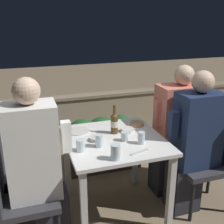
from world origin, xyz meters
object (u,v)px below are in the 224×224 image
(chair_right_far, at_px, (194,138))
(person_coral_top, at_px, (177,131))
(person_white_polo, at_px, (38,166))
(potted_plant, at_px, (183,128))
(chair_left_near, at_px, (11,187))
(chair_right_near, at_px, (211,152))
(beer_bottle, at_px, (114,123))
(person_navy_jumper, at_px, (194,143))
(chair_left_far, at_px, (11,167))

(chair_right_far, xyz_separation_m, person_coral_top, (-0.21, -0.00, 0.11))
(person_white_polo, height_order, potted_plant, person_white_polo)
(chair_left_near, xyz_separation_m, chair_right_far, (1.77, 0.33, 0.00))
(chair_left_near, height_order, person_white_polo, person_white_polo)
(person_coral_top, bearing_deg, potted_plant, 51.73)
(potted_plant, bearing_deg, person_white_polo, -154.00)
(chair_right_far, height_order, person_coral_top, person_coral_top)
(chair_right_near, bearing_deg, person_coral_top, 122.41)
(chair_right_far, distance_m, beer_bottle, 0.93)
(person_navy_jumper, relative_size, chair_right_far, 1.42)
(person_navy_jumper, xyz_separation_m, person_coral_top, (0.01, 0.31, -0.01))
(person_navy_jumper, distance_m, potted_plant, 0.99)
(chair_right_far, bearing_deg, person_white_polo, -168.17)
(chair_right_near, distance_m, person_navy_jumper, 0.24)
(chair_right_near, bearing_deg, person_navy_jumper, 180.00)
(chair_left_far, height_order, chair_right_far, same)
(potted_plant, bearing_deg, person_coral_top, -128.27)
(person_coral_top, relative_size, potted_plant, 1.90)
(chair_left_near, height_order, beer_bottle, beer_bottle)
(chair_left_near, distance_m, chair_right_far, 1.80)
(person_white_polo, height_order, chair_right_near, person_white_polo)
(potted_plant, bearing_deg, chair_right_near, -105.60)
(chair_right_near, bearing_deg, person_white_polo, -179.14)
(chair_left_near, bearing_deg, beer_bottle, 17.58)
(person_coral_top, bearing_deg, chair_right_far, 0.00)
(person_white_polo, relative_size, chair_right_far, 1.47)
(chair_left_near, xyz_separation_m, potted_plant, (2.00, 0.88, -0.13))
(chair_left_near, distance_m, chair_left_far, 0.31)
(chair_left_far, bearing_deg, potted_plant, 15.79)
(chair_left_far, relative_size, beer_bottle, 3.56)
(person_white_polo, relative_size, person_coral_top, 1.04)
(chair_left_near, distance_m, person_coral_top, 1.61)
(chair_left_near, distance_m, chair_right_near, 1.76)
(chair_left_far, bearing_deg, chair_right_near, -9.14)
(person_coral_top, bearing_deg, person_navy_jumper, -92.10)
(chair_right_far, bearing_deg, person_navy_jumper, -125.32)
(person_white_polo, height_order, chair_right_far, person_white_polo)
(chair_left_far, distance_m, potted_plant, 2.09)
(chair_right_far, height_order, potted_plant, chair_right_far)
(chair_left_near, relative_size, person_navy_jumper, 0.70)
(beer_bottle, bearing_deg, person_navy_jumper, -21.52)
(person_white_polo, xyz_separation_m, chair_right_near, (1.56, 0.02, -0.14))
(chair_left_far, height_order, person_coral_top, person_coral_top)
(chair_right_far, relative_size, potted_plant, 1.34)
(chair_right_near, xyz_separation_m, beer_bottle, (-0.87, 0.26, 0.30))
(chair_left_far, relative_size, chair_right_far, 1.00)
(person_white_polo, bearing_deg, chair_right_far, 11.83)
(person_white_polo, height_order, person_coral_top, person_white_polo)
(chair_right_far, relative_size, beer_bottle, 3.56)
(person_navy_jumper, xyz_separation_m, chair_right_far, (0.22, 0.31, -0.12))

